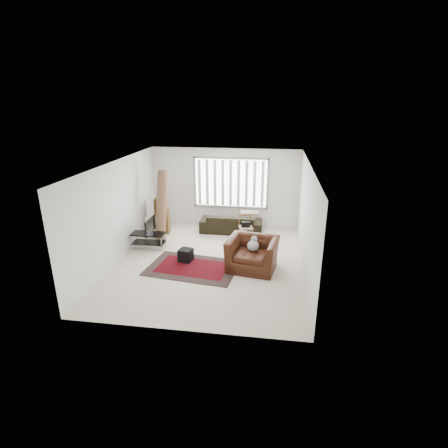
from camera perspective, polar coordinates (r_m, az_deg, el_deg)
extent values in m
plane|color=beige|center=(9.60, -2.39, -6.31)|extent=(6.00, 6.00, 0.00)
cube|color=white|center=(8.76, -2.64, 9.77)|extent=(5.00, 6.00, 0.02)
cube|color=white|center=(11.93, 0.18, 5.85)|extent=(5.00, 0.02, 2.70)
cube|color=white|center=(6.39, -7.55, -7.06)|extent=(5.00, 0.02, 2.70)
cube|color=white|center=(9.85, -16.95, 1.96)|extent=(0.02, 6.00, 2.70)
cube|color=white|center=(8.98, 13.37, 0.60)|extent=(0.02, 6.00, 2.70)
cube|color=white|center=(11.84, 1.13, 6.73)|extent=(2.40, 0.01, 1.60)
cube|color=gray|center=(11.82, 1.12, 6.71)|extent=(2.52, 0.06, 1.72)
cube|color=white|center=(11.79, 1.09, 6.67)|extent=(2.40, 0.02, 1.55)
cube|color=black|center=(9.34, -5.14, -7.09)|extent=(2.50, 1.84, 0.02)
cube|color=#4B060D|center=(9.34, -5.14, -7.03)|extent=(1.96, 1.29, 0.00)
cube|color=black|center=(10.51, -12.26, -1.57)|extent=(0.99, 0.45, 0.04)
cube|color=black|center=(10.61, -12.15, -2.97)|extent=(0.95, 0.41, 0.03)
cylinder|color=#B2B2B7|center=(10.59, -14.78, -2.95)|extent=(0.03, 0.03, 0.50)
cylinder|color=#B2B2B7|center=(10.28, -10.19, -3.28)|extent=(0.03, 0.03, 0.50)
cylinder|color=#B2B2B7|center=(10.91, -14.04, -2.20)|extent=(0.03, 0.03, 0.50)
cylinder|color=#B2B2B7|center=(10.61, -9.56, -2.50)|extent=(0.03, 0.03, 0.50)
imported|color=black|center=(10.42, -12.36, -0.29)|extent=(0.10, 0.80, 0.46)
cube|color=black|center=(9.65, -6.27, -5.04)|extent=(0.41, 0.41, 0.34)
cube|color=brown|center=(11.82, -10.01, -0.36)|extent=(0.52, 0.48, 0.43)
cube|color=brown|center=(11.66, -10.08, 1.46)|extent=(0.47, 0.44, 0.38)
cube|color=brown|center=(11.61, -10.30, 3.25)|extent=(0.43, 0.43, 0.34)
cube|color=silver|center=(11.38, -11.53, -0.62)|extent=(0.55, 0.28, 0.67)
cylinder|color=brown|center=(11.19, -10.16, 3.12)|extent=(0.34, 0.92, 2.15)
imported|color=black|center=(11.65, 1.19, 0.58)|extent=(2.05, 0.89, 0.79)
cube|color=#8D785C|center=(11.04, 3.56, -0.56)|extent=(0.51, 0.51, 0.05)
cylinder|color=brown|center=(10.92, 2.79, -1.88)|extent=(0.04, 0.04, 0.39)
cylinder|color=brown|center=(10.98, 4.61, -1.80)|extent=(0.04, 0.04, 0.39)
cylinder|color=brown|center=(11.24, 2.50, -1.22)|extent=(0.04, 0.04, 0.39)
cylinder|color=brown|center=(11.30, 4.27, -1.15)|extent=(0.04, 0.04, 0.39)
cube|color=brown|center=(11.10, 3.43, 1.51)|extent=(0.39, 0.14, 0.06)
cube|color=brown|center=(11.12, 2.52, 0.67)|extent=(0.05, 0.05, 0.39)
cube|color=brown|center=(11.18, 4.31, 0.74)|extent=(0.05, 0.05, 0.39)
cube|color=black|center=(11.01, 3.58, -0.04)|extent=(0.29, 0.21, 0.17)
imported|color=#38170B|center=(9.13, 4.66, -4.54)|extent=(1.42, 1.29, 0.94)
ellipsoid|color=#59595B|center=(9.07, 4.68, -3.73)|extent=(0.31, 0.37, 0.23)
sphere|color=#59595B|center=(9.18, 4.95, -2.49)|extent=(0.18, 0.18, 0.18)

